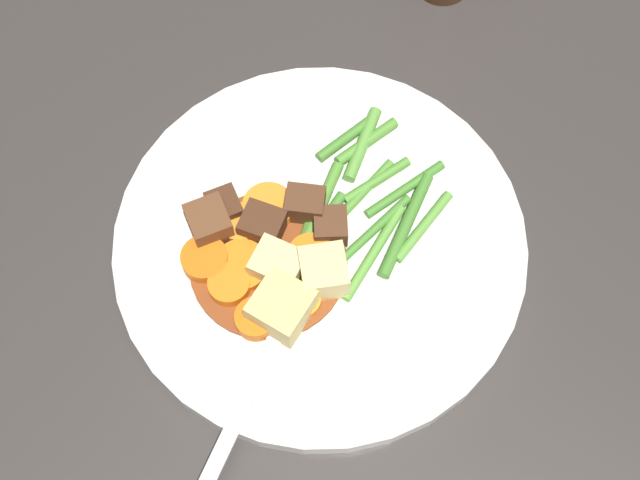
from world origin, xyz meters
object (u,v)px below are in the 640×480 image
(meat_chunk_3, at_px, (305,205))
(meat_chunk_4, at_px, (326,221))
(carrot_slice_4, at_px, (241,267))
(carrot_slice_5, at_px, (302,300))
(meat_chunk_1, at_px, (224,207))
(potato_chunk_0, at_px, (275,263))
(fork, at_px, (266,358))
(carrot_slice_3, at_px, (268,208))
(meat_chunk_0, at_px, (263,226))
(carrot_slice_1, at_px, (311,257))
(carrot_slice_2, at_px, (229,285))
(dinner_plate, at_px, (320,245))
(potato_chunk_2, at_px, (282,308))
(potato_chunk_1, at_px, (324,273))
(meat_chunk_2, at_px, (209,224))
(carrot_slice_7, at_px, (240,224))
(carrot_slice_6, at_px, (256,319))
(carrot_slice_0, at_px, (205,260))

(meat_chunk_3, height_order, meat_chunk_4, meat_chunk_3)
(carrot_slice_4, distance_m, carrot_slice_5, 0.05)
(carrot_slice_4, bearing_deg, meat_chunk_1, -113.93)
(potato_chunk_0, height_order, fork, potato_chunk_0)
(carrot_slice_3, relative_size, meat_chunk_0, 1.27)
(carrot_slice_1, height_order, meat_chunk_4, meat_chunk_4)
(carrot_slice_2, bearing_deg, meat_chunk_4, 174.50)
(dinner_plate, xyz_separation_m, potato_chunk_2, (0.05, 0.02, 0.02))
(carrot_slice_4, xyz_separation_m, meat_chunk_0, (-0.03, -0.01, 0.01))
(meat_chunk_1, bearing_deg, potato_chunk_0, 89.28)
(carrot_slice_3, bearing_deg, meat_chunk_0, 37.66)
(carrot_slice_1, xyz_separation_m, meat_chunk_1, (0.02, -0.06, 0.00))
(carrot_slice_3, relative_size, potato_chunk_1, 1.15)
(dinner_plate, relative_size, carrot_slice_5, 11.22)
(meat_chunk_2, bearing_deg, fork, 73.02)
(carrot_slice_3, xyz_separation_m, potato_chunk_1, (0.00, 0.06, 0.01))
(dinner_plate, relative_size, fork, 1.69)
(potato_chunk_2, bearing_deg, potato_chunk_0, -121.72)
(carrot_slice_2, bearing_deg, potato_chunk_0, 164.03)
(dinner_plate, bearing_deg, potato_chunk_1, 53.60)
(meat_chunk_1, height_order, fork, meat_chunk_1)
(carrot_slice_7, height_order, meat_chunk_0, meat_chunk_0)
(dinner_plate, relative_size, carrot_slice_2, 10.13)
(potato_chunk_2, distance_m, meat_chunk_2, 0.08)
(carrot_slice_2, xyz_separation_m, meat_chunk_4, (-0.08, 0.01, 0.00))
(carrot_slice_1, xyz_separation_m, potato_chunk_1, (0.00, 0.02, 0.01))
(carrot_slice_1, distance_m, carrot_slice_5, 0.03)
(carrot_slice_5, height_order, potato_chunk_1, potato_chunk_1)
(carrot_slice_4, bearing_deg, carrot_slice_3, -152.46)
(carrot_slice_5, relative_size, carrot_slice_7, 0.89)
(dinner_plate, xyz_separation_m, carrot_slice_4, (0.05, -0.02, 0.01))
(carrot_slice_3, distance_m, meat_chunk_4, 0.04)
(carrot_slice_6, height_order, carrot_slice_7, carrot_slice_6)
(carrot_slice_0, distance_m, carrot_slice_2, 0.02)
(carrot_slice_6, bearing_deg, carrot_slice_5, 163.44)
(carrot_slice_0, bearing_deg, carrot_slice_4, 128.67)
(carrot_slice_6, height_order, fork, carrot_slice_6)
(carrot_slice_6, relative_size, potato_chunk_0, 0.84)
(carrot_slice_5, relative_size, meat_chunk_2, 0.91)
(dinner_plate, height_order, potato_chunk_1, potato_chunk_1)
(dinner_plate, distance_m, fork, 0.09)
(carrot_slice_7, distance_m, potato_chunk_1, 0.07)
(carrot_slice_3, height_order, meat_chunk_4, meat_chunk_4)
(potato_chunk_0, xyz_separation_m, meat_chunk_0, (-0.01, -0.03, -0.00))
(carrot_slice_5, relative_size, meat_chunk_1, 1.08)
(carrot_slice_7, bearing_deg, carrot_slice_4, 52.93)
(carrot_slice_1, bearing_deg, carrot_slice_2, -20.00)
(carrot_slice_5, distance_m, fork, 0.04)
(carrot_slice_2, height_order, carrot_slice_7, carrot_slice_2)
(carrot_slice_2, relative_size, potato_chunk_0, 0.87)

